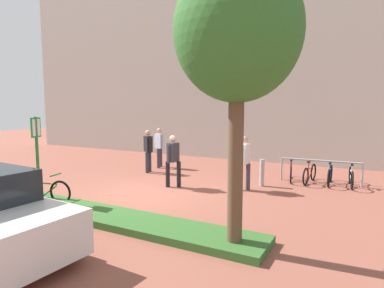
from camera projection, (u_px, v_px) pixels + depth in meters
name	position (u px, v px, depth m)	size (l,w,h in m)	color
ground_plane	(146.00, 194.00, 9.95)	(60.00, 60.00, 0.00)	brown
building_facade	(239.00, 60.00, 16.37)	(28.00, 1.20, 10.00)	#B2ADA3
planter_strip	(117.00, 219.00, 7.50)	(7.00, 1.10, 0.16)	#336028
tree_sidewalk	(237.00, 34.00, 5.66)	(2.25, 2.25, 5.18)	brown
parking_sign_post	(37.00, 148.00, 8.60)	(0.13, 0.35, 2.38)	#2D7238
bike_at_sign	(45.00, 190.00, 8.98)	(1.65, 0.50, 0.86)	black
bike_rack_cluster	(320.00, 174.00, 11.26)	(2.66, 1.65, 0.83)	#99999E
bollard_steel	(262.00, 173.00, 10.88)	(0.16, 0.16, 0.90)	#ADADB2
person_suited_dark	(173.00, 158.00, 10.69)	(0.47, 0.61, 1.72)	black
person_shirt_white	(159.00, 145.00, 14.19)	(0.59, 0.45, 1.72)	#383342
person_suited_navy	(148.00, 148.00, 13.10)	(0.52, 0.42, 1.72)	#2D2D38
person_casual_tan	(244.00, 160.00, 10.29)	(0.35, 0.61, 1.72)	#383342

